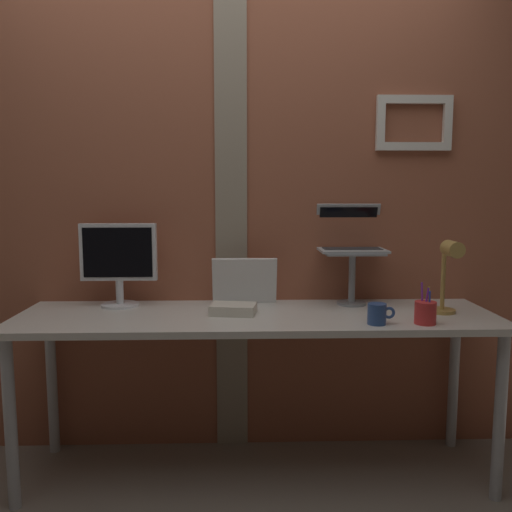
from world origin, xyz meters
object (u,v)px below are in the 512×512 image
at_px(pen_cup, 425,312).
at_px(laptop, 350,237).
at_px(coffee_mug, 378,314).
at_px(whiteboard_panel, 245,281).
at_px(desk_lamp, 448,269).
at_px(monitor, 119,258).

bearing_deg(pen_cup, laptop, 116.43).
bearing_deg(pen_cup, coffee_mug, -179.93).
height_order(laptop, whiteboard_panel, laptop).
relative_size(laptop, pen_cup, 1.84).
relative_size(laptop, desk_lamp, 0.95).
distance_m(desk_lamp, pen_cup, 0.26).
bearing_deg(monitor, pen_cup, -15.90).
bearing_deg(pen_cup, desk_lamp, 45.03).
distance_m(laptop, whiteboard_panel, 0.56).
bearing_deg(coffee_mug, whiteboard_panel, 142.57).
height_order(laptop, coffee_mug, laptop).
bearing_deg(desk_lamp, coffee_mug, -156.96).
xyz_separation_m(monitor, pen_cup, (1.35, -0.38, -0.18)).
distance_m(monitor, desk_lamp, 1.51).
bearing_deg(whiteboard_panel, pen_cup, -29.25).
bearing_deg(coffee_mug, laptop, 93.42).
distance_m(laptop, coffee_mug, 0.54).
bearing_deg(monitor, coffee_mug, -18.52).
distance_m(whiteboard_panel, pen_cup, 0.86).
bearing_deg(whiteboard_panel, laptop, 4.38).
relative_size(desk_lamp, pen_cup, 1.95).
bearing_deg(laptop, whiteboard_panel, -175.62).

